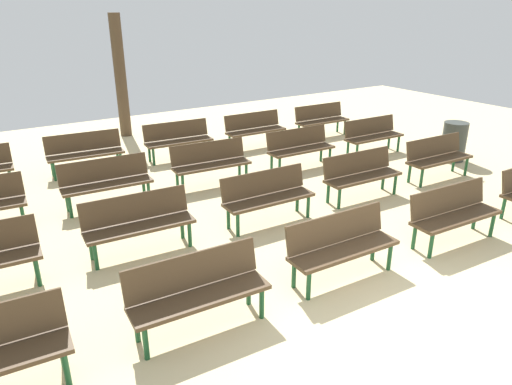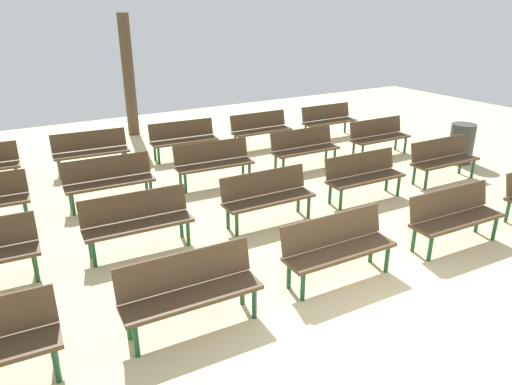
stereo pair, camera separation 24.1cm
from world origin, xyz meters
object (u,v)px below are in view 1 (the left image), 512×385
at_px(bench_r3_c2, 178,138).
at_px(bench_r3_c4, 321,118).
at_px(bench_r0_c2, 341,243).
at_px(bench_r1_c2, 267,194).
at_px(bench_r0_c1, 198,288).
at_px(bench_r2_c2, 210,161).
at_px(bench_r2_c4, 372,134).
at_px(tree_1, 120,77).
at_px(bench_r1_c4, 437,155).
at_px(bench_r3_c1, 85,150).
at_px(bench_r0_c3, 453,211).
at_px(bench_r2_c1, 106,180).
at_px(bench_r3_c3, 255,128).
at_px(bench_r1_c3, 361,172).
at_px(bench_r2_c3, 300,146).
at_px(bench_r1_c1, 138,220).
at_px(trash_bin, 454,141).

relative_size(bench_r3_c2, bench_r3_c4, 1.01).
distance_m(bench_r0_c2, bench_r1_c2, 1.99).
distance_m(bench_r0_c1, bench_r3_c4, 8.87).
distance_m(bench_r2_c2, bench_r2_c4, 4.40).
xyz_separation_m(bench_r2_c4, tree_1, (-4.60, 5.04, 1.14)).
height_order(bench_r1_c4, bench_r3_c2, same).
bearing_deg(bench_r1_c2, bench_r3_c1, 116.03).
bearing_deg(bench_r2_c4, bench_r3_c1, 160.87).
bearing_deg(bench_r2_c4, bench_r0_c3, -119.36).
bearing_deg(bench_r2_c2, bench_r2_c1, -176.91).
bearing_deg(bench_r1_c2, bench_r1_c4, -0.28).
bearing_deg(bench_r2_c4, bench_r3_c3, 136.66).
xyz_separation_m(bench_r0_c2, bench_r3_c4, (4.59, 5.88, 0.00)).
distance_m(bench_r1_c3, bench_r3_c4, 4.60).
relative_size(bench_r2_c2, bench_r3_c2, 1.00).
bearing_deg(bench_r3_c1, bench_r2_c3, -24.04).
xyz_separation_m(bench_r1_c1, tree_1, (2.00, 6.77, 1.14)).
bearing_deg(bench_r1_c3, bench_r0_c3, -90.15).
xyz_separation_m(bench_r0_c2, bench_r3_c3, (2.43, 5.98, 0.00)).
bearing_deg(bench_r2_c2, bench_r0_c2, -88.17).
distance_m(bench_r3_c3, tree_1, 4.01).
relative_size(bench_r1_c2, bench_r2_c3, 1.00).
bearing_deg(tree_1, bench_r3_c3, -49.88).
xyz_separation_m(bench_r2_c3, bench_r2_c4, (2.17, -0.12, 0.00)).
xyz_separation_m(bench_r2_c2, trash_bin, (5.63, -1.65, -0.05)).
relative_size(bench_r0_c3, bench_r2_c2, 1.00).
xyz_separation_m(bench_r1_c4, tree_1, (-4.45, 7.07, 1.14)).
bearing_deg(bench_r1_c4, bench_r1_c3, 179.86).
xyz_separation_m(bench_r2_c1, bench_r2_c4, (6.51, -0.26, 0.00)).
distance_m(bench_r3_c2, trash_bin, 6.57).
bearing_deg(bench_r2_c2, bench_r1_c1, -134.42).
height_order(bench_r3_c2, tree_1, tree_1).
relative_size(bench_r1_c3, tree_1, 0.49).
distance_m(bench_r2_c4, bench_r3_c4, 2.01).
distance_m(bench_r0_c3, bench_r1_c4, 3.00).
bearing_deg(bench_r1_c3, trash_bin, 10.66).
relative_size(bench_r2_c3, bench_r3_c3, 1.00).
xyz_separation_m(bench_r1_c3, bench_r2_c3, (0.13, 2.07, 0.00)).
distance_m(bench_r1_c3, bench_r1_c4, 2.15).
bearing_deg(bench_r3_c2, bench_r1_c4, -42.79).
bearing_deg(bench_r1_c3, bench_r0_c1, -154.47).
height_order(bench_r2_c4, tree_1, tree_1).
height_order(bench_r0_c3, bench_r2_c1, same).
xyz_separation_m(bench_r1_c2, trash_bin, (5.66, 0.46, -0.05)).
xyz_separation_m(bench_r1_c2, bench_r3_c2, (0.20, 4.13, 0.00)).
height_order(bench_r2_c1, bench_r3_c1, same).
height_order(bench_r0_c3, trash_bin, trash_bin).
bearing_deg(bench_r1_c3, tree_1, 110.49).
relative_size(bench_r1_c4, bench_r2_c2, 0.99).
relative_size(bench_r0_c3, trash_bin, 1.77).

